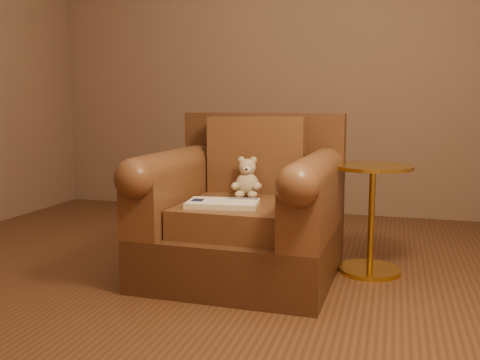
# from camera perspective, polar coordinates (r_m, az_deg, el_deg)

# --- Properties ---
(floor) EXTENTS (4.00, 4.00, 0.00)m
(floor) POSITION_cam_1_polar(r_m,az_deg,el_deg) (3.25, -6.64, -9.77)
(floor) COLOR brown
(floor) RESTS_ON ground
(armchair) EXTENTS (1.07, 1.01, 0.94)m
(armchair) POSITION_cam_1_polar(r_m,az_deg,el_deg) (3.12, 0.52, -3.58)
(armchair) COLOR #492A18
(armchair) RESTS_ON floor
(teddy_bear) EXTENTS (0.18, 0.20, 0.24)m
(teddy_bear) POSITION_cam_1_polar(r_m,az_deg,el_deg) (3.18, 0.75, -0.14)
(teddy_bear) COLOR tan
(teddy_bear) RESTS_ON armchair
(guidebook) EXTENTS (0.41, 0.28, 0.03)m
(guidebook) POSITION_cam_1_polar(r_m,az_deg,el_deg) (2.89, -1.85, -2.51)
(guidebook) COLOR beige
(guidebook) RESTS_ON armchair
(side_table) EXTENTS (0.46, 0.46, 0.64)m
(side_table) POSITION_cam_1_polar(r_m,az_deg,el_deg) (3.24, 13.84, -3.68)
(side_table) COLOR gold
(side_table) RESTS_ON floor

